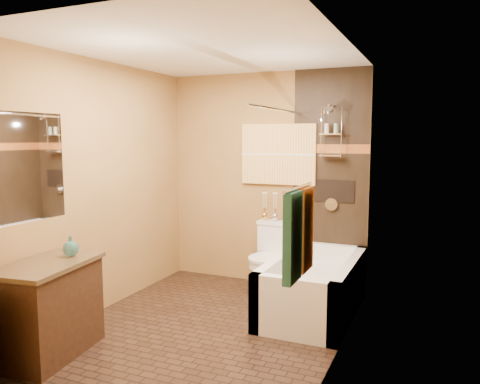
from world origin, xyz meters
The scene contains 23 objects.
floor centered at (0.00, 0.00, 0.00)m, with size 3.00×3.00×0.00m, color black.
wall_left centered at (-1.20, 0.00, 1.25)m, with size 0.02×3.00×2.50m, color #A2783E.
wall_right centered at (1.20, 0.00, 1.25)m, with size 0.02×3.00×2.50m, color #A2783E.
wall_back centered at (0.00, 1.50, 1.25)m, with size 2.40×0.02×2.50m, color #A2783E.
wall_front centered at (0.00, -1.50, 1.25)m, with size 2.40×0.02×2.50m, color #A2783E.
ceiling centered at (0.00, 0.00, 2.50)m, with size 3.00×3.00×0.00m, color silver.
alcove_tile_back centered at (0.78, 1.49, 1.25)m, with size 0.85×0.01×2.50m, color black.
alcove_tile_right centered at (1.19, 0.75, 1.25)m, with size 0.01×1.50×2.50m, color black.
mosaic_band_back centered at (0.78, 1.48, 1.62)m, with size 0.85×0.01×0.10m, color brown.
mosaic_band_right centered at (1.18, 0.75, 1.62)m, with size 0.01×1.50×0.10m, color brown.
alcove_niche centered at (0.80, 1.48, 1.15)m, with size 0.50×0.01×0.25m, color black.
shower_fixtures centered at (0.80, 1.38, 1.67)m, with size 0.24×0.33×1.16m.
curtain_rod centered at (0.40, 0.75, 2.02)m, with size 0.03×0.03×1.55m, color silver.
towel_bar centered at (1.15, -1.05, 1.45)m, with size 0.02×0.02×0.55m, color silver.
towel_teal centered at (1.16, -1.18, 1.18)m, with size 0.05×0.22×0.52m, color #1E5A64.
towel_rust centered at (1.16, -0.92, 1.18)m, with size 0.05×0.22×0.52m, color #94591A.
sunset_painting centered at (0.16, 1.48, 1.55)m, with size 0.90×0.04×0.70m, color gold.
vanity_mirror centered at (-1.19, -1.00, 1.50)m, with size 0.01×1.00×0.90m, color white.
bathtub centered at (0.80, 0.75, 0.22)m, with size 0.80×1.50×0.55m.
toilet centered at (0.16, 1.21, 0.39)m, with size 0.41×0.59×0.78m.
vanity centered at (-0.92, -1.00, 0.38)m, with size 0.64×0.93×0.76m.
teal_bottle centered at (-0.87, -0.77, 0.85)m, with size 0.13×0.13×0.21m, color #256D70, non-canonical shape.
bud_vases centered at (0.16, 1.39, 0.95)m, with size 0.33×0.07×0.32m.
Camera 1 is at (1.93, -3.69, 1.74)m, focal length 35.00 mm.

